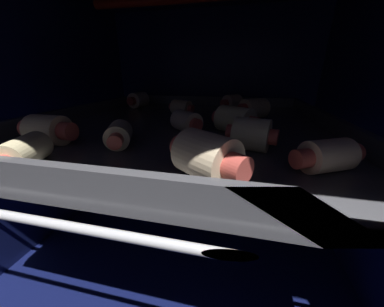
% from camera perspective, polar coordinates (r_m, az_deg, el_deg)
% --- Properties ---
extents(ground_plane, '(0.51, 0.51, 0.01)m').
position_cam_1_polar(ground_plane, '(0.41, -0.86, -21.11)').
color(ground_plane, '#0C1138').
extents(oven_wall_back, '(0.51, 0.01, 0.41)m').
position_cam_1_polar(oven_wall_back, '(0.55, 5.26, 14.12)').
color(oven_wall_back, '#0C1138').
rests_on(oven_wall_back, ground_plane).
extents(oven_wall_left, '(0.01, 0.49, 0.41)m').
position_cam_1_polar(oven_wall_left, '(0.44, -34.64, 8.71)').
color(oven_wall_left, '#0C1138').
rests_on(oven_wall_left, ground_plane).
extents(oven_wall_right, '(0.01, 0.49, 0.41)m').
position_cam_1_polar(oven_wall_right, '(0.35, 42.61, 4.47)').
color(oven_wall_right, '#0C1138').
rests_on(oven_wall_right, ground_plane).
extents(oven_rack_mid, '(0.46, 0.48, 0.01)m').
position_cam_1_polar(oven_rack_mid, '(0.31, -1.06, 6.13)').
color(oven_rack_mid, '#B7B7BC').
extents(baking_tray_mid, '(0.39, 0.41, 0.03)m').
position_cam_1_polar(baking_tray_mid, '(0.31, -1.07, 7.78)').
color(baking_tray_mid, '#4C4C51').
rests_on(baking_tray_mid, oven_rack_mid).
extents(pig_in_blanket_mid_0, '(0.04, 0.06, 0.03)m').
position_cam_1_polar(pig_in_blanket_mid_0, '(0.48, -14.46, 14.04)').
color(pig_in_blanket_mid_0, beige).
rests_on(pig_in_blanket_mid_0, baking_tray_mid).
extents(pig_in_blanket_mid_1, '(0.05, 0.05, 0.03)m').
position_cam_1_polar(pig_in_blanket_mid_1, '(0.36, 16.59, 11.70)').
color(pig_in_blanket_mid_1, beige).
rests_on(pig_in_blanket_mid_1, baking_tray_mid).
extents(pig_in_blanket_mid_2, '(0.04, 0.06, 0.02)m').
position_cam_1_polar(pig_in_blanket_mid_2, '(0.22, -19.39, 4.92)').
color(pig_in_blanket_mid_2, beige).
rests_on(pig_in_blanket_mid_2, baking_tray_mid).
extents(pig_in_blanket_mid_3, '(0.05, 0.04, 0.03)m').
position_cam_1_polar(pig_in_blanket_mid_3, '(0.26, -1.57, 8.73)').
color(pig_in_blanket_mid_3, beige).
rests_on(pig_in_blanket_mid_3, baking_tray_mid).
extents(pig_in_blanket_mid_4, '(0.06, 0.03, 0.03)m').
position_cam_1_polar(pig_in_blanket_mid_4, '(0.26, -34.67, 5.35)').
color(pig_in_blanket_mid_4, beige).
rests_on(pig_in_blanket_mid_4, baking_tray_mid).
extents(pig_in_blanket_mid_5, '(0.05, 0.04, 0.03)m').
position_cam_1_polar(pig_in_blanket_mid_5, '(0.21, 15.98, 5.05)').
color(pig_in_blanket_mid_5, beige).
rests_on(pig_in_blanket_mid_5, baking_tray_mid).
extents(pig_in_blanket_mid_6, '(0.06, 0.05, 0.03)m').
position_cam_1_polar(pig_in_blanket_mid_6, '(0.26, 11.66, 9.00)').
color(pig_in_blanket_mid_6, beige).
rests_on(pig_in_blanket_mid_6, baking_tray_mid).
extents(pig_in_blanket_mid_7, '(0.05, 0.03, 0.03)m').
position_cam_1_polar(pig_in_blanket_mid_7, '(0.38, -2.91, 12.48)').
color(pig_in_blanket_mid_7, beige).
rests_on(pig_in_blanket_mid_7, baking_tray_mid).
extents(pig_in_blanket_mid_8, '(0.06, 0.05, 0.03)m').
position_cam_1_polar(pig_in_blanket_mid_8, '(0.14, 4.16, -0.85)').
color(pig_in_blanket_mid_8, beige).
rests_on(pig_in_blanket_mid_8, baking_tray_mid).
extents(pig_in_blanket_mid_9, '(0.04, 0.05, 0.02)m').
position_cam_1_polar(pig_in_blanket_mid_9, '(0.21, -38.90, 0.26)').
color(pig_in_blanket_mid_9, beige).
rests_on(pig_in_blanket_mid_9, baking_tray_mid).
extents(pig_in_blanket_mid_10, '(0.05, 0.05, 0.03)m').
position_cam_1_polar(pig_in_blanket_mid_10, '(0.43, 10.93, 13.54)').
color(pig_in_blanket_mid_10, beige).
rests_on(pig_in_blanket_mid_10, baking_tray_mid).
extents(pig_in_blanket_mid_11, '(0.06, 0.04, 0.02)m').
position_cam_1_polar(pig_in_blanket_mid_11, '(0.19, 33.05, -0.51)').
color(pig_in_blanket_mid_11, beige).
rests_on(pig_in_blanket_mid_11, baking_tray_mid).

